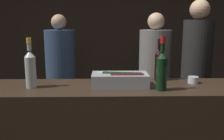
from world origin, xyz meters
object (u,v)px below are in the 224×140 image
candle_votive (193,80)px  person_blond_tee (154,71)px  ice_bin_with_bottles (120,79)px  red_wine_bottle_black_foil (159,63)px  rose_wine_bottle (30,67)px  person_grey_polo (196,71)px  person_in_hoodie (61,68)px  red_wine_bottle_burgundy (162,69)px

candle_votive → person_blond_tee: 1.26m
ice_bin_with_bottles → red_wine_bottle_black_foil: 0.38m
rose_wine_bottle → candle_votive: bearing=4.8°
ice_bin_with_bottles → person_grey_polo: size_ratio=0.24×
red_wine_bottle_black_foil → person_in_hoodie: size_ratio=0.21×
red_wine_bottle_burgundy → person_in_hoodie: person_in_hoodie is taller
ice_bin_with_bottles → candle_votive: ice_bin_with_bottles is taller
red_wine_bottle_burgundy → person_blond_tee: (0.23, 1.44, -0.31)m
candle_votive → person_blond_tee: bearing=93.0°
candle_votive → red_wine_bottle_burgundy: (-0.30, -0.20, 0.13)m
person_grey_polo → candle_votive: bearing=178.7°
ice_bin_with_bottles → person_grey_polo: 1.24m
candle_votive → person_grey_polo: 0.85m
ice_bin_with_bottles → person_grey_polo: (0.88, 0.87, -0.12)m
ice_bin_with_bottles → red_wine_bottle_burgundy: bearing=-22.6°
ice_bin_with_bottles → candle_votive: 0.58m
ice_bin_with_bottles → red_wine_bottle_burgundy: (0.28, -0.12, 0.10)m
candle_votive → person_in_hoodie: size_ratio=0.05×
rose_wine_bottle → person_in_hoodie: (-0.10, 1.68, -0.32)m
ice_bin_with_bottles → rose_wine_bottle: 0.66m
rose_wine_bottle → person_in_hoodie: 1.71m
rose_wine_bottle → person_grey_polo: size_ratio=0.21×
person_grey_polo → person_blond_tee: bearing=59.1°
candle_votive → red_wine_bottle_black_foil: red_wine_bottle_black_foil is taller
rose_wine_bottle → person_in_hoodie: person_in_hoodie is taller
red_wine_bottle_black_foil → rose_wine_bottle: size_ratio=0.94×
candle_votive → person_blond_tee: size_ratio=0.05×
rose_wine_bottle → person_in_hoodie: bearing=93.3°
red_wine_bottle_burgundy → rose_wine_bottle: 0.94m
candle_votive → person_blond_tee: (-0.07, 1.24, -0.18)m
person_in_hoodie → person_blond_tee: size_ratio=0.99×
rose_wine_bottle → person_blond_tee: person_blond_tee is taller
red_wine_bottle_burgundy → person_grey_polo: (0.60, 0.98, -0.22)m
red_wine_bottle_burgundy → person_blond_tee: person_blond_tee is taller
person_grey_polo → rose_wine_bottle: bearing=140.0°
candle_votive → red_wine_bottle_burgundy: 0.38m
candle_votive → person_grey_polo: size_ratio=0.05×
ice_bin_with_bottles → person_blond_tee: person_blond_tee is taller
rose_wine_bottle → person_blond_tee: (1.17, 1.34, -0.31)m
candle_votive → person_blond_tee: person_blond_tee is taller
red_wine_bottle_burgundy → rose_wine_bottle: bearing=174.3°
ice_bin_with_bottles → person_in_hoodie: 1.83m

